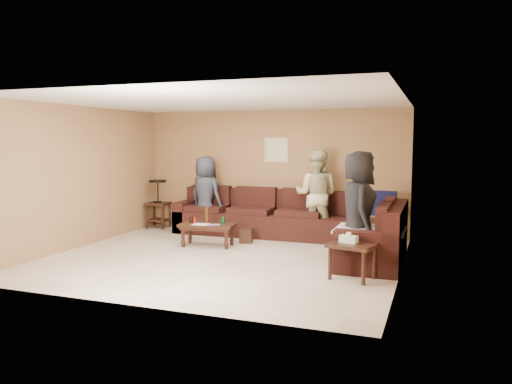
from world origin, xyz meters
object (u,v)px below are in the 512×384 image
side_table_right (352,248)px  waste_bin (246,236)px  end_table_left (158,203)px  coffee_table (207,227)px  person_middle (316,195)px  person_right (359,209)px  person_left (206,195)px  sectional_sofa (297,226)px

side_table_right → waste_bin: side_table_right is taller
end_table_left → waste_bin: size_ratio=3.88×
coffee_table → waste_bin: (0.55, 0.51, -0.22)m
side_table_right → coffee_table: bearing=155.4°
coffee_table → waste_bin: size_ratio=3.84×
coffee_table → person_middle: person_middle is taller
coffee_table → waste_bin: 0.78m
side_table_right → waste_bin: 2.87m
end_table_left → person_middle: 3.52m
person_right → person_left: bearing=47.1°
waste_bin → side_table_right: bearing=-38.5°
sectional_sofa → person_middle: (0.23, 0.50, 0.54)m
person_middle → end_table_left: bearing=-0.8°
sectional_sofa → side_table_right: (1.33, -2.04, 0.10)m
person_left → waste_bin: bearing=167.9°
sectional_sofa → person_middle: bearing=65.1°
side_table_right → person_left: bearing=144.2°
side_table_right → person_middle: (-1.10, 2.54, 0.43)m
side_table_right → waste_bin: bearing=141.5°
sectional_sofa → side_table_right: size_ratio=6.56×
end_table_left → side_table_right: size_ratio=1.48×
sectional_sofa → waste_bin: sectional_sofa is taller
end_table_left → sectional_sofa: bearing=-9.9°
sectional_sofa → end_table_left: end_table_left is taller
sectional_sofa → waste_bin: size_ratio=17.26×
side_table_right → person_middle: bearing=113.3°
side_table_right → person_left: 4.18m
end_table_left → person_left: size_ratio=0.66×
sectional_sofa → end_table_left: 3.33m
side_table_right → person_right: person_right is taller
person_right → person_middle: bearing=14.5°
sectional_sofa → person_right: person_right is taller
end_table_left → person_right: bearing=-21.9°
side_table_right → end_table_left: bearing=150.4°
person_middle → person_right: person_right is taller
side_table_right → person_right: 0.89m
person_middle → person_right: bearing=121.3°
side_table_right → person_right: (-0.04, 0.77, 0.44)m
coffee_table → end_table_left: bearing=143.6°
person_left → end_table_left: bearing=9.8°
side_table_right → person_left: size_ratio=0.45×
end_table_left → waste_bin: end_table_left is taller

